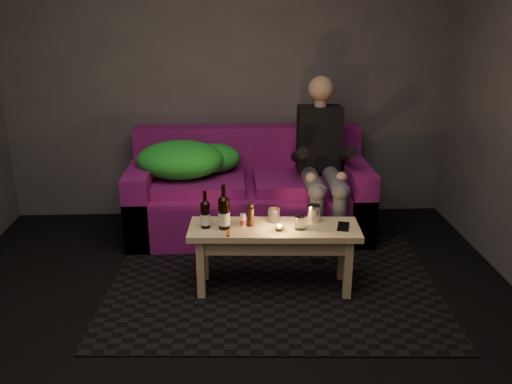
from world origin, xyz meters
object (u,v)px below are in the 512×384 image
coffee_table (274,238)px  beer_bottle_b (224,213)px  sofa (249,196)px  person (322,158)px  beer_bottle_a (205,214)px  steel_cup (314,213)px

coffee_table → beer_bottle_b: beer_bottle_b is taller
coffee_table → beer_bottle_b: size_ratio=3.78×
sofa → beer_bottle_b: 1.13m
person → beer_bottle_a: size_ratio=5.17×
steel_cup → sofa: bearing=112.7°
coffee_table → sofa: bearing=97.2°
sofa → beer_bottle_a: sofa is taller
sofa → beer_bottle_b: (-0.20, -1.08, 0.27)m
person → coffee_table: (-0.46, -0.90, -0.31)m
steel_cup → beer_bottle_b: bearing=-171.4°
person → coffee_table: person is taller
person → coffee_table: size_ratio=1.15×
coffee_table → beer_bottle_a: 0.50m
beer_bottle_a → sofa: bearing=72.7°
beer_bottle_a → beer_bottle_b: (0.13, -0.02, 0.02)m
coffee_table → beer_bottle_a: beer_bottle_a is taller
sofa → steel_cup: bearing=-67.3°
person → beer_bottle_a: 1.29m
beer_bottle_b → beer_bottle_a: bearing=169.6°
beer_bottle_a → person: bearing=44.0°
sofa → beer_bottle_b: bearing=-100.7°
beer_bottle_b → coffee_table: bearing=2.3°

